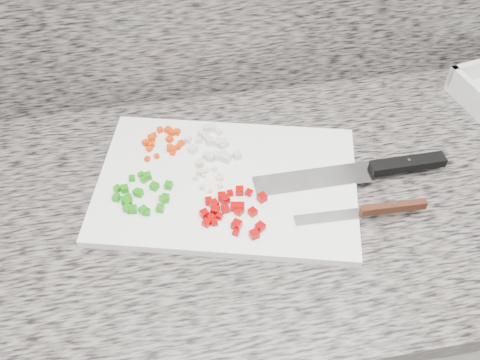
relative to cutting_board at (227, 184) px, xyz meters
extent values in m
cube|color=silver|center=(0.12, -0.03, -0.48)|extent=(3.92, 0.62, 0.86)
cube|color=slate|center=(0.12, -0.03, -0.03)|extent=(3.96, 0.64, 0.04)
cube|color=white|center=(0.00, 0.00, 0.00)|extent=(0.52, 0.41, 0.02)
cube|color=red|center=(-0.11, 0.15, 0.01)|extent=(0.01, 0.01, 0.01)
cube|color=red|center=(-0.14, 0.12, 0.01)|extent=(0.01, 0.01, 0.01)
cube|color=red|center=(-0.09, 0.09, 0.01)|extent=(0.01, 0.01, 0.01)
cube|color=red|center=(-0.09, 0.12, 0.01)|extent=(0.02, 0.02, 0.01)
cube|color=red|center=(-0.07, 0.14, 0.01)|extent=(0.01, 0.01, 0.01)
cube|color=red|center=(-0.09, 0.09, 0.01)|extent=(0.01, 0.01, 0.01)
cube|color=red|center=(-0.13, 0.10, 0.01)|extent=(0.01, 0.01, 0.01)
cube|color=red|center=(-0.13, 0.11, 0.01)|extent=(0.01, 0.01, 0.01)
cube|color=red|center=(-0.08, 0.14, 0.01)|extent=(0.01, 0.01, 0.01)
cube|color=red|center=(-0.12, 0.08, 0.01)|extent=(0.01, 0.01, 0.01)
cube|color=red|center=(-0.09, 0.14, 0.01)|extent=(0.02, 0.02, 0.01)
cube|color=red|center=(-0.12, 0.12, 0.02)|extent=(0.01, 0.01, 0.01)
cube|color=red|center=(-0.09, 0.08, 0.01)|extent=(0.01, 0.01, 0.01)
cube|color=red|center=(-0.12, 0.14, 0.01)|extent=(0.01, 0.01, 0.01)
cube|color=red|center=(-0.14, 0.07, 0.01)|extent=(0.01, 0.01, 0.01)
cube|color=red|center=(-0.08, 0.09, 0.01)|extent=(0.01, 0.01, 0.01)
cube|color=red|center=(-0.08, 0.10, 0.01)|extent=(0.01, 0.01, 0.01)
cube|color=red|center=(-0.08, 0.14, 0.01)|extent=(0.01, 0.01, 0.01)
cube|color=red|center=(-0.07, 0.10, 0.01)|extent=(0.01, 0.01, 0.01)
cube|color=beige|center=(-0.01, 0.13, 0.01)|extent=(0.01, 0.01, 0.01)
cube|color=beige|center=(0.00, 0.06, 0.01)|extent=(0.02, 0.02, 0.01)
cube|color=beige|center=(-0.05, 0.08, 0.01)|extent=(0.02, 0.02, 0.01)
cube|color=beige|center=(0.00, 0.14, 0.01)|extent=(0.01, 0.01, 0.01)
cube|color=beige|center=(-0.02, 0.11, 0.01)|extent=(0.01, 0.01, 0.01)
cube|color=beige|center=(0.00, 0.12, 0.01)|extent=(0.01, 0.01, 0.01)
cube|color=beige|center=(-0.04, 0.11, 0.01)|extent=(0.01, 0.01, 0.01)
cube|color=beige|center=(-0.02, 0.13, 0.01)|extent=(0.01, 0.01, 0.01)
cube|color=beige|center=(0.03, 0.05, 0.01)|extent=(0.02, 0.02, 0.01)
cube|color=beige|center=(-0.03, 0.06, 0.01)|extent=(0.02, 0.02, 0.01)
cube|color=beige|center=(-0.02, 0.10, 0.01)|extent=(0.02, 0.02, 0.01)
cube|color=beige|center=(0.00, 0.09, 0.01)|extent=(0.02, 0.02, 0.01)
cube|color=beige|center=(-0.03, 0.12, 0.01)|extent=(0.01, 0.01, 0.01)
cube|color=beige|center=(-0.01, 0.06, 0.01)|extent=(0.02, 0.02, 0.01)
cube|color=beige|center=(-0.02, 0.06, 0.01)|extent=(0.02, 0.02, 0.01)
cube|color=beige|center=(0.01, 0.09, 0.01)|extent=(0.02, 0.02, 0.01)
cube|color=beige|center=(0.01, 0.05, 0.01)|extent=(0.02, 0.02, 0.01)
cube|color=beige|center=(-0.02, 0.12, 0.01)|extent=(0.01, 0.01, 0.01)
cube|color=beige|center=(-0.06, 0.11, 0.01)|extent=(0.02, 0.02, 0.01)
cube|color=beige|center=(0.01, 0.08, 0.01)|extent=(0.01, 0.01, 0.01)
cube|color=beige|center=(-0.04, 0.04, 0.01)|extent=(0.01, 0.01, 0.01)
cube|color=#16810B|center=(-0.14, 0.02, 0.01)|extent=(0.01, 0.01, 0.01)
cube|color=#16810B|center=(-0.16, -0.01, 0.01)|extent=(0.02, 0.02, 0.01)
cube|color=#16810B|center=(-0.15, 0.04, 0.01)|extent=(0.01, 0.01, 0.01)
cube|color=#16810B|center=(-0.11, -0.03, 0.01)|extent=(0.02, 0.02, 0.01)
cube|color=#16810B|center=(-0.17, 0.03, 0.01)|extent=(0.01, 0.01, 0.01)
cube|color=#16810B|center=(-0.13, 0.00, 0.01)|extent=(0.02, 0.02, 0.01)
cube|color=#16810B|center=(-0.18, -0.02, 0.01)|extent=(0.01, 0.01, 0.01)
cube|color=#16810B|center=(-0.17, -0.04, 0.01)|extent=(0.01, 0.01, 0.01)
cube|color=#16810B|center=(-0.18, 0.01, 0.01)|extent=(0.01, 0.01, 0.01)
cube|color=#16810B|center=(-0.14, 0.03, 0.01)|extent=(0.02, 0.02, 0.01)
cube|color=#16810B|center=(-0.15, -0.01, 0.01)|extent=(0.02, 0.02, 0.01)
cube|color=#16810B|center=(-0.18, 0.01, 0.01)|extent=(0.01, 0.01, 0.01)
cube|color=#16810B|center=(-0.14, -0.05, 0.01)|extent=(0.01, 0.01, 0.01)
cube|color=#16810B|center=(-0.19, -0.01, 0.01)|extent=(0.02, 0.02, 0.01)
cube|color=#16810B|center=(-0.17, -0.04, 0.01)|extent=(0.02, 0.02, 0.01)
cube|color=#16810B|center=(-0.10, 0.00, 0.01)|extent=(0.02, 0.02, 0.01)
cube|color=#16810B|center=(-0.17, -0.01, 0.01)|extent=(0.01, 0.01, 0.01)
cube|color=#16810B|center=(-0.17, -0.02, 0.01)|extent=(0.01, 0.01, 0.01)
cube|color=#16810B|center=(-0.11, -0.03, 0.01)|extent=(0.02, 0.02, 0.01)
cube|color=#16810B|center=(-0.16, 0.00, 0.01)|extent=(0.01, 0.01, 0.01)
cube|color=#16810B|center=(-0.12, -0.05, 0.01)|extent=(0.02, 0.02, 0.01)
cube|color=#16810B|center=(-0.15, -0.05, 0.01)|extent=(0.02, 0.02, 0.01)
cube|color=#16810B|center=(-0.19, 0.01, 0.01)|extent=(0.02, 0.02, 0.01)
cube|color=#A00202|center=(-0.04, -0.09, 0.01)|extent=(0.01, 0.01, 0.01)
cube|color=#A00202|center=(0.02, -0.13, 0.01)|extent=(0.02, 0.02, 0.01)
cube|color=#A00202|center=(0.03, -0.08, 0.01)|extent=(0.02, 0.02, 0.01)
cube|color=#A00202|center=(0.00, -0.07, 0.01)|extent=(0.02, 0.02, 0.01)
cube|color=#A00202|center=(-0.01, -0.05, 0.01)|extent=(0.02, 0.02, 0.01)
cube|color=#A00202|center=(-0.02, -0.04, 0.01)|extent=(0.01, 0.01, 0.01)
cube|color=#A00202|center=(0.01, -0.08, 0.01)|extent=(0.02, 0.02, 0.01)
cube|color=#A00202|center=(-0.01, -0.07, 0.01)|extent=(0.01, 0.01, 0.01)
cube|color=#A00202|center=(0.01, -0.07, 0.01)|extent=(0.02, 0.02, 0.01)
cube|color=#A00202|center=(0.04, -0.11, 0.01)|extent=(0.02, 0.02, 0.01)
cube|color=#A00202|center=(0.03, -0.04, 0.01)|extent=(0.02, 0.02, 0.01)
cube|color=#A00202|center=(-0.05, -0.09, 0.01)|extent=(0.02, 0.02, 0.01)
cube|color=#A00202|center=(-0.04, -0.08, 0.01)|extent=(0.01, 0.01, 0.01)
cube|color=#A00202|center=(0.00, -0.10, 0.01)|extent=(0.02, 0.02, 0.01)
cube|color=#A00202|center=(0.02, -0.03, 0.01)|extent=(0.02, 0.02, 0.01)
cube|color=#A00202|center=(0.05, -0.05, 0.01)|extent=(0.02, 0.02, 0.01)
cube|color=#A00202|center=(0.00, -0.03, 0.01)|extent=(0.01, 0.01, 0.01)
cube|color=#A00202|center=(-0.04, -0.05, 0.01)|extent=(0.01, 0.01, 0.01)
cube|color=#A00202|center=(-0.03, -0.07, 0.01)|extent=(0.02, 0.02, 0.01)
cube|color=#A00202|center=(-0.01, -0.05, 0.01)|extent=(0.02, 0.02, 0.01)
cube|color=#A00202|center=(0.00, -0.12, 0.01)|extent=(0.01, 0.01, 0.01)
cube|color=#A00202|center=(-0.05, -0.07, 0.01)|extent=(0.02, 0.02, 0.01)
cube|color=#A00202|center=(-0.03, -0.05, 0.01)|extent=(0.02, 0.02, 0.01)
cube|color=#A00202|center=(-0.03, -0.08, 0.01)|extent=(0.01, 0.01, 0.01)
cube|color=beige|center=(-0.01, -0.01, 0.01)|extent=(0.01, 0.01, 0.01)
cube|color=beige|center=(-0.01, 0.01, 0.01)|extent=(0.01, 0.01, 0.01)
cube|color=beige|center=(-0.02, 0.01, 0.01)|extent=(0.01, 0.01, 0.01)
cube|color=beige|center=(-0.04, -0.01, 0.01)|extent=(0.01, 0.01, 0.01)
cube|color=beige|center=(-0.01, 0.01, 0.01)|extent=(0.01, 0.01, 0.01)
cube|color=beige|center=(-0.01, 0.00, 0.01)|extent=(0.01, 0.01, 0.01)
cube|color=beige|center=(-0.04, 0.02, 0.01)|extent=(0.01, 0.01, 0.01)
cube|color=beige|center=(-0.02, 0.03, 0.01)|extent=(0.01, 0.01, 0.01)
cube|color=beige|center=(-0.03, 0.03, 0.01)|extent=(0.01, 0.01, 0.01)
cube|color=beige|center=(-0.04, 0.02, 0.01)|extent=(0.01, 0.01, 0.01)
cube|color=beige|center=(-0.05, 0.01, 0.01)|extent=(0.01, 0.01, 0.01)
cube|color=beige|center=(-0.03, -0.02, 0.01)|extent=(0.01, 0.01, 0.01)
cube|color=beige|center=(-0.04, 0.03, 0.01)|extent=(0.01, 0.01, 0.01)
cube|color=silver|center=(0.15, -0.02, 0.01)|extent=(0.21, 0.05, 0.00)
cube|color=black|center=(0.33, -0.02, 0.02)|extent=(0.14, 0.03, 0.02)
cylinder|color=silver|center=(0.33, -0.02, 0.02)|extent=(0.01, 0.01, 0.00)
cube|color=silver|center=(0.15, -0.11, 0.01)|extent=(0.11, 0.03, 0.00)
cube|color=#431F10|center=(0.26, -0.12, 0.02)|extent=(0.11, 0.02, 0.02)
cylinder|color=silver|center=(0.26, -0.12, 0.02)|extent=(0.01, 0.01, 0.00)
camera|label=1|loc=(-0.09, -0.62, 0.72)|focal=40.00mm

